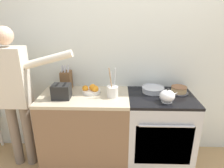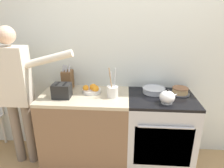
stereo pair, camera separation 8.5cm
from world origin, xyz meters
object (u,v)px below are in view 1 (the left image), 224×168
at_px(utensil_crock, 112,91).
at_px(person_baker, 14,89).
at_px(fruit_bowl, 92,90).
at_px(mixing_bowl, 153,89).
at_px(tea_kettle, 167,96).
at_px(stove_range, 158,131).
at_px(toaster, 61,91).
at_px(layer_cake, 179,90).
at_px(knife_block, 66,80).

distance_m(utensil_crock, person_baker, 1.08).
distance_m(utensil_crock, fruit_bowl, 0.27).
bearing_deg(mixing_bowl, fruit_bowl, -175.93).
bearing_deg(utensil_crock, tea_kettle, -12.04).
bearing_deg(fruit_bowl, stove_range, -5.03).
xyz_separation_m(mixing_bowl, toaster, (-1.02, -0.20, 0.05)).
height_order(tea_kettle, fruit_bowl, tea_kettle).
bearing_deg(person_baker, utensil_crock, 6.66).
height_order(layer_cake, mixing_bowl, layer_cake).
xyz_separation_m(stove_range, toaster, (-1.10, -0.08, 0.53)).
distance_m(stove_range, utensil_crock, 0.76).
height_order(stove_range, toaster, toaster).
relative_size(tea_kettle, person_baker, 0.12).
xyz_separation_m(knife_block, person_baker, (-0.52, -0.25, -0.02)).
height_order(layer_cake, person_baker, person_baker).
height_order(layer_cake, utensil_crock, utensil_crock).
height_order(knife_block, utensil_crock, utensil_crock).
bearing_deg(layer_cake, mixing_bowl, 176.36).
relative_size(stove_range, knife_block, 2.92).
height_order(layer_cake, toaster, toaster).
relative_size(knife_block, person_baker, 0.19).
height_order(utensil_crock, fruit_bowl, utensil_crock).
distance_m(mixing_bowl, toaster, 1.05).
distance_m(tea_kettle, utensil_crock, 0.59).
distance_m(stove_range, tea_kettle, 0.54).
height_order(stove_range, tea_kettle, tea_kettle).
bearing_deg(toaster, tea_kettle, -3.45).
distance_m(utensil_crock, toaster, 0.56).
distance_m(knife_block, person_baker, 0.58).
bearing_deg(tea_kettle, toaster, 176.55).
bearing_deg(layer_cake, fruit_bowl, -178.18).
bearing_deg(toaster, mixing_bowl, 11.21).
height_order(mixing_bowl, knife_block, knife_block).
height_order(layer_cake, knife_block, knife_block).
relative_size(layer_cake, person_baker, 0.13).
bearing_deg(mixing_bowl, utensil_crock, -162.52).
height_order(mixing_bowl, toaster, toaster).
distance_m(tea_kettle, toaster, 1.13).
relative_size(fruit_bowl, person_baker, 0.13).
xyz_separation_m(mixing_bowl, fruit_bowl, (-0.72, -0.05, 0.01)).
height_order(tea_kettle, knife_block, knife_block).
relative_size(layer_cake, fruit_bowl, 1.00).
xyz_separation_m(tea_kettle, person_baker, (-1.65, 0.08, 0.03)).
bearing_deg(utensil_crock, toaster, -174.36).
distance_m(stove_range, knife_block, 1.26).
distance_m(stove_range, fruit_bowl, 0.94).
xyz_separation_m(utensil_crock, fruit_bowl, (-0.25, 0.10, -0.03)).
bearing_deg(person_baker, toaster, 2.81).
relative_size(stove_range, person_baker, 0.54).
xyz_separation_m(layer_cake, tea_kettle, (-0.19, -0.25, 0.03)).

